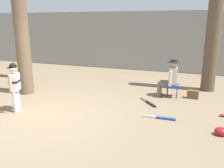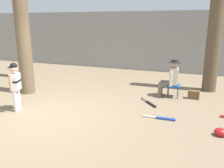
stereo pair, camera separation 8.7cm
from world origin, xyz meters
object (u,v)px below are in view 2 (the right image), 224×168
(young_ballplayer, at_px, (15,84))
(bat_blue_youth, at_px, (163,118))
(tree_near_player, at_px, (22,22))
(bat_black_composite, at_px, (150,103))
(tree_far_left, at_px, (21,28))
(handbag_beside_stool, at_px, (194,95))
(batting_helmet_red, at_px, (221,132))
(folding_stool, at_px, (173,86))
(tree_behind_spectator, at_px, (215,30))
(seated_spectator, at_px, (171,77))

(young_ballplayer, distance_m, bat_blue_youth, 3.94)
(tree_near_player, relative_size, bat_black_composite, 8.02)
(tree_near_player, bearing_deg, tree_far_left, 132.11)
(young_ballplayer, bearing_deg, handbag_beside_stool, 31.64)
(batting_helmet_red, bearing_deg, bat_blue_youth, 161.14)
(tree_near_player, relative_size, bat_blue_youth, 6.75)
(tree_near_player, relative_size, tree_far_left, 1.10)
(young_ballplayer, bearing_deg, batting_helmet_red, 3.66)
(bat_black_composite, bearing_deg, tree_far_left, 165.34)
(bat_blue_youth, bearing_deg, handbag_beside_stool, 72.37)
(handbag_beside_stool, bearing_deg, bat_black_composite, -139.10)
(tree_near_player, height_order, tree_far_left, tree_near_player)
(folding_stool, bearing_deg, tree_behind_spectator, 47.65)
(young_ballplayer, xyz_separation_m, bat_black_composite, (3.27, 1.72, -0.71))
(seated_spectator, bearing_deg, tree_behind_spectator, 45.28)
(tree_behind_spectator, bearing_deg, seated_spectator, -134.72)
(seated_spectator, distance_m, batting_helmet_red, 2.78)
(seated_spectator, height_order, tree_far_left, tree_far_left)
(young_ballplayer, height_order, seated_spectator, young_ballplayer)
(young_ballplayer, distance_m, batting_helmet_red, 5.12)
(folding_stool, bearing_deg, seated_spectator, -177.07)
(young_ballplayer, height_order, folding_stool, young_ballplayer)
(folding_stool, relative_size, seated_spectator, 0.35)
(bat_blue_youth, bearing_deg, tree_far_left, 158.51)
(tree_far_left, distance_m, batting_helmet_red, 8.31)
(batting_helmet_red, bearing_deg, bat_black_composite, 142.11)
(tree_behind_spectator, xyz_separation_m, bat_black_composite, (-1.61, -2.14, -2.04))
(tree_near_player, bearing_deg, tree_behind_spectator, 22.93)
(handbag_beside_stool, bearing_deg, batting_helmet_red, -75.08)
(tree_behind_spectator, distance_m, handbag_beside_stool, 2.29)
(seated_spectator, bearing_deg, young_ballplayer, -144.15)
(young_ballplayer, relative_size, handbag_beside_stool, 3.84)
(seated_spectator, xyz_separation_m, handbag_beside_stool, (0.73, 0.05, -0.51))
(young_ballplayer, bearing_deg, tree_near_player, 120.58)
(young_ballplayer, bearing_deg, seated_spectator, 35.85)
(bat_blue_youth, distance_m, bat_black_composite, 1.10)
(seated_spectator, bearing_deg, bat_black_composite, -114.46)
(young_ballplayer, relative_size, batting_helmet_red, 4.11)
(handbag_beside_stool, height_order, bat_black_composite, handbag_beside_stool)
(tree_behind_spectator, relative_size, bat_blue_youth, 6.27)
(handbag_beside_stool, relative_size, tree_far_left, 0.07)
(young_ballplayer, distance_m, handbag_beside_stool, 5.24)
(bat_black_composite, bearing_deg, folding_stool, 60.94)
(handbag_beside_stool, bearing_deg, tree_far_left, 175.89)
(young_ballplayer, xyz_separation_m, handbag_beside_stool, (4.43, 2.73, -0.61))
(folding_stool, height_order, seated_spectator, seated_spectator)
(tree_far_left, relative_size, bat_blue_youth, 6.12)
(seated_spectator, relative_size, bat_black_composite, 1.81)
(tree_behind_spectator, distance_m, young_ballplayer, 6.37)
(tree_far_left, bearing_deg, folding_stool, -4.97)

